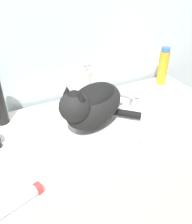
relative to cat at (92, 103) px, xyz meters
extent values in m
cube|color=silver|center=(0.06, 0.36, 0.18)|extent=(8.00, 0.05, 2.40)
cube|color=white|center=(0.06, 0.03, -0.58)|extent=(1.15, 0.56, 0.88)
cylinder|color=silver|center=(0.01, 0.01, -0.12)|extent=(0.37, 0.37, 0.04)
torus|color=silver|center=(0.01, 0.01, -0.10)|extent=(0.39, 0.39, 0.02)
ellipsoid|color=black|center=(0.01, 0.01, -0.01)|extent=(0.31, 0.26, 0.15)
ellipsoid|color=black|center=(0.01, 0.01, 0.03)|extent=(0.24, 0.20, 0.07)
sphere|color=black|center=(-0.08, -0.04, 0.03)|extent=(0.11, 0.11, 0.11)
sphere|color=black|center=(-0.08, -0.04, 0.06)|extent=(0.06, 0.06, 0.06)
cone|color=black|center=(-0.10, -0.02, 0.08)|extent=(0.03, 0.03, 0.03)
cone|color=black|center=(-0.07, -0.07, 0.08)|extent=(0.03, 0.03, 0.03)
cylinder|color=black|center=(0.13, -0.01, -0.07)|extent=(0.12, 0.12, 0.03)
cylinder|color=silver|center=(0.24, 0.07, -0.11)|extent=(0.04, 0.04, 0.07)
cylinder|color=silver|center=(0.18, 0.05, -0.04)|extent=(0.13, 0.06, 0.09)
sphere|color=silver|center=(0.24, 0.07, -0.04)|extent=(0.06, 0.06, 0.06)
cylinder|color=silver|center=(0.08, 0.24, -0.06)|extent=(0.06, 0.06, 0.15)
cylinder|color=#B7B7BC|center=(0.08, 0.24, 0.03)|extent=(0.02, 0.02, 0.02)
cylinder|color=#B7B7BC|center=(0.09, 0.24, 0.05)|extent=(0.04, 0.01, 0.01)
cylinder|color=orange|center=(0.53, 0.24, -0.05)|extent=(0.05, 0.05, 0.18)
cylinder|color=#3866AD|center=(0.53, 0.24, 0.05)|extent=(0.04, 0.04, 0.02)
cylinder|color=silver|center=(-0.34, -0.20, -0.12)|extent=(0.15, 0.07, 0.03)
cylinder|color=red|center=(-0.26, -0.18, -0.12)|extent=(0.03, 0.04, 0.04)
cube|color=silver|center=(0.28, -0.11, -0.13)|extent=(0.07, 0.04, 0.02)
camera|label=1|loc=(-0.31, -0.67, 0.44)|focal=38.00mm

